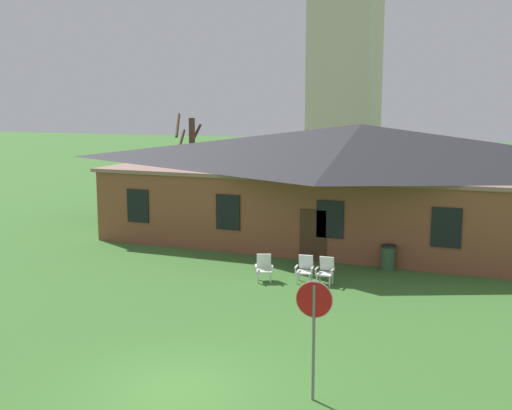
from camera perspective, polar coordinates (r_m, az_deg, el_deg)
ground_plane at (r=14.86m, az=-7.21°, el=-16.14°), size 200.00×200.00×0.00m
brick_building at (r=30.12m, az=9.26°, el=2.13°), size 23.15×10.40×5.36m
dome_tower at (r=50.19m, az=7.98°, el=12.51°), size 5.18×5.18×20.42m
stop_sign at (r=13.70m, az=5.20°, el=-9.84°), size 0.80×0.12×2.64m
lawn_chair_by_porch at (r=23.01m, az=0.71°, el=-5.56°), size 0.79×0.83×0.96m
lawn_chair_near_door at (r=22.91m, az=4.41°, el=-5.65°), size 0.70×0.73×0.96m
lawn_chair_left_end at (r=22.73m, az=6.25°, el=-5.80°), size 0.66×0.69×0.96m
bare_tree_beside_building at (r=37.03m, az=-5.80°, el=3.97°), size 1.71×1.70×5.74m
trash_bin at (r=24.92m, az=11.72°, el=-4.61°), size 0.56×0.56×0.98m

